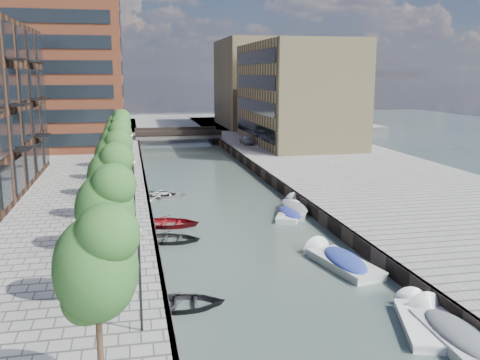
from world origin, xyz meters
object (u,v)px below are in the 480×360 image
object	(u,v)px
tree_6	(118,126)
motorboat_4	(294,208)
tree_2	(110,175)
tree_3	(113,156)
motorboat_3	(290,214)
tree_5	(117,133)
motorboat_0	(339,262)
sloop_4	(154,196)
car	(247,139)
motorboat_1	(454,335)
sloop_1	(169,242)
sloop_0	(181,308)
bridge	(177,135)
sloop_2	(168,226)
tree_1	(105,205)
tree_4	(115,143)
motorboat_2	(419,321)
sloop_3	(162,198)
tree_0	(95,262)

from	to	relation	value
tree_6	motorboat_4	world-z (taller)	tree_6
tree_2	tree_6	bearing A→B (deg)	90.00
tree_3	motorboat_3	bearing A→B (deg)	7.07
tree_5	motorboat_0	bearing A→B (deg)	-61.71
sloop_4	car	world-z (taller)	car
tree_3	motorboat_0	world-z (taller)	tree_3
motorboat_1	sloop_1	bearing A→B (deg)	123.92
tree_2	sloop_4	size ratio (longest dim) A/B	1.48
sloop_0	motorboat_0	bearing A→B (deg)	-63.39
sloop_1	car	distance (m)	42.09
motorboat_0	motorboat_3	xyz separation A→B (m)	(0.43, 10.91, -0.04)
bridge	tree_5	xyz separation A→B (m)	(-8.50, -33.00, 3.92)
sloop_1	motorboat_0	world-z (taller)	motorboat_0
motorboat_1	motorboat_3	size ratio (longest dim) A/B	1.22
sloop_2	motorboat_1	world-z (taller)	motorboat_1
tree_1	car	bearing A→B (deg)	71.15
bridge	sloop_0	distance (m)	60.34
tree_4	sloop_4	xyz separation A→B (m)	(3.10, 3.50, -5.31)
motorboat_2	tree_1	bearing A→B (deg)	168.25
tree_6	motorboat_3	world-z (taller)	tree_6
sloop_0	motorboat_2	world-z (taller)	motorboat_2
motorboat_0	tree_2	bearing A→B (deg)	169.60
sloop_3	tree_2	bearing A→B (deg)	167.53
tree_4	car	world-z (taller)	tree_4
car	motorboat_4	bearing A→B (deg)	-95.49
sloop_1	tree_3	bearing A→B (deg)	63.38
tree_6	motorboat_3	bearing A→B (deg)	-56.21
motorboat_3	tree_5	bearing A→B (deg)	136.32
tree_0	car	xyz separation A→B (m)	(17.32, 57.73, -3.64)
tree_0	tree_6	world-z (taller)	same
tree_1	tree_2	distance (m)	7.00
motorboat_1	sloop_3	bearing A→B (deg)	109.55
tree_0	motorboat_1	distance (m)	14.92
tree_2	sloop_4	distance (m)	18.55
motorboat_2	car	bearing A→B (deg)	85.61
tree_1	sloop_4	distance (m)	25.26
motorboat_3	tree_3	bearing A→B (deg)	-172.93
sloop_2	motorboat_2	bearing A→B (deg)	-137.25
sloop_1	sloop_2	xyz separation A→B (m)	(0.20, 3.66, 0.00)
tree_0	tree_5	xyz separation A→B (m)	(0.00, 35.00, 0.00)
tree_1	motorboat_4	size ratio (longest dim) A/B	1.04
sloop_2	motorboat_3	size ratio (longest dim) A/B	0.96
sloop_0	motorboat_0	size ratio (longest dim) A/B	0.71
tree_0	tree_3	xyz separation A→B (m)	(0.00, 21.00, 0.00)
bridge	motorboat_0	size ratio (longest dim) A/B	2.23
sloop_4	motorboat_2	world-z (taller)	motorboat_2
tree_3	motorboat_2	distance (m)	21.96
tree_0	tree_5	world-z (taller)	same
motorboat_0	car	xyz separation A→B (m)	(4.78, 46.03, 1.44)
tree_4	motorboat_1	distance (m)	29.41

